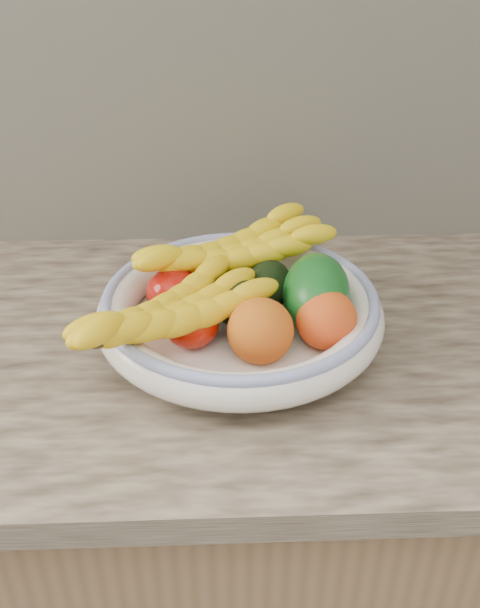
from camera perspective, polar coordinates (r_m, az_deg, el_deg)
name	(u,v)px	position (r m, az deg, el deg)	size (l,w,h in m)	color
kitchen_counter	(239,531)	(1.27, -0.04, -18.60)	(2.44, 0.66, 1.40)	brown
fruit_bowl	(240,311)	(0.92, 0.00, -0.60)	(0.39, 0.39, 0.08)	white
clementine_back_left	(222,279)	(0.99, -1.54, 2.13)	(0.05, 0.05, 0.04)	orange
clementine_back_right	(256,270)	(1.01, 1.36, 2.89)	(0.05, 0.05, 0.04)	orange
clementine_back_mid	(234,281)	(0.98, -0.55, 1.95)	(0.06, 0.06, 0.05)	orange
tomato_left	(174,292)	(0.94, -5.62, 1.00)	(0.08, 0.08, 0.07)	#AE110B
tomato_near_left	(191,323)	(0.88, -4.14, -1.58)	(0.07, 0.07, 0.07)	red
avocado_center	(236,301)	(0.92, -0.32, 0.29)	(0.07, 0.10, 0.07)	black
avocado_right	(268,285)	(0.95, 2.40, 1.62)	(0.06, 0.09, 0.06)	black
green_mango	(316,293)	(0.92, 6.41, 0.96)	(0.09, 0.14, 0.10)	#0F5017
peach_front	(260,331)	(0.85, 1.73, -2.27)	(0.09, 0.09, 0.09)	orange
peach_right	(326,320)	(0.88, 7.30, -1.32)	(0.08, 0.08, 0.08)	orange
banana_bunch_back	(232,256)	(0.97, -0.68, 4.04)	(0.31, 0.11, 0.09)	yellow
banana_bunch_front	(171,318)	(0.85, -5.83, -1.19)	(0.30, 0.12, 0.08)	yellow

